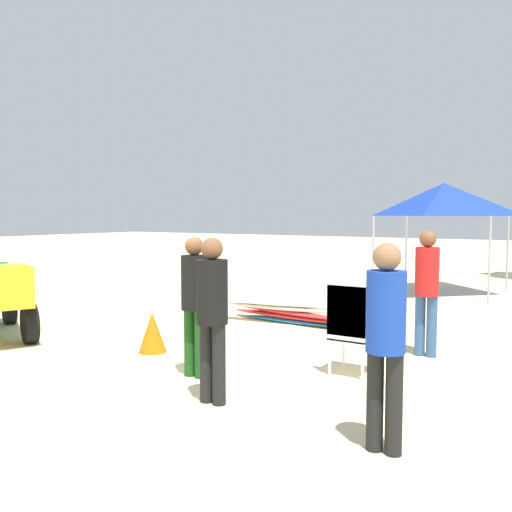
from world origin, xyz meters
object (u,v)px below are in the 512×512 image
Objects in this scene: lifeguard_near_center at (427,284)px; stacked_plastic_chairs at (350,319)px; lifeguard_near_right at (195,297)px; lifeguard_near_left at (212,308)px; popup_canopy at (444,200)px; traffic_cone_far at (152,332)px; lifeguard_far_right at (386,333)px; traffic_cone_near at (207,286)px; surfboard_pile at (287,312)px.

stacked_plastic_chairs is at bearing -110.10° from lifeguard_near_center.
lifeguard_near_right is (-2.07, -2.45, -0.03)m from lifeguard_near_center.
popup_canopy is at bearing 90.09° from lifeguard_near_left.
traffic_cone_far is (-3.33, -1.85, -0.71)m from lifeguard_near_center.
lifeguard_near_center reaches higher than lifeguard_far_right.
lifeguard_near_center is at bearing 66.52° from lifeguard_near_left.
lifeguard_far_right is (1.89, -0.19, 0.00)m from lifeguard_near_left.
popup_canopy reaches higher than traffic_cone_far.
popup_canopy is at bearing 96.04° from stacked_plastic_chairs.
lifeguard_near_center is 6.63m from traffic_cone_near.
traffic_cone_near is at bearing 119.32° from traffic_cone_far.
lifeguard_near_center is at bearing 29.16° from traffic_cone_far.
surfboard_pile is at bearing 78.04° from traffic_cone_far.
lifeguard_near_right is (0.65, -3.43, 0.77)m from surfboard_pile.
lifeguard_near_left reaches higher than surfboard_pile.
traffic_cone_far is at bearing 148.33° from lifeguard_near_left.
lifeguard_near_right is at bearing -79.21° from surfboard_pile.
traffic_cone_far is (-0.60, -2.83, 0.08)m from surfboard_pile.
lifeguard_near_right is (-0.73, 0.63, -0.02)m from lifeguard_near_left.
traffic_cone_near is 5.36m from traffic_cone_far.
stacked_plastic_chairs is 0.44× the size of popup_canopy.
lifeguard_near_center is 3.21m from lifeguard_near_right.
stacked_plastic_chairs is 0.70× the size of lifeguard_near_left.
stacked_plastic_chairs reaches higher than traffic_cone_far.
lifeguard_near_center is 6.71m from popup_canopy.
lifeguard_near_center is at bearing -25.37° from traffic_cone_near.
popup_canopy is (1.37, 5.47, 2.11)m from surfboard_pile.
lifeguard_far_right is at bearing -43.12° from traffic_cone_near.
surfboard_pile is at bearing 132.57° from stacked_plastic_chairs.
surfboard_pile is 0.96× the size of popup_canopy.
surfboard_pile is at bearing 160.31° from lifeguard_near_center.
lifeguard_near_center reaches higher than surfboard_pile.
lifeguard_far_right is (0.55, -3.27, -0.01)m from lifeguard_near_center.
surfboard_pile is 3.00m from lifeguard_near_center.
stacked_plastic_chairs is at bearing -38.02° from traffic_cone_near.
lifeguard_near_center reaches higher than traffic_cone_near.
traffic_cone_near is (-3.23, 1.85, 0.04)m from surfboard_pile.
popup_canopy is 8.77m from traffic_cone_far.
lifeguard_far_right is (1.07, -1.84, 0.29)m from stacked_plastic_chairs.
lifeguard_near_left reaches higher than traffic_cone_near.
lifeguard_near_center reaches higher than lifeguard_near_left.
lifeguard_near_left is 9.62m from popup_canopy.
stacked_plastic_chairs is 8.07m from popup_canopy.
stacked_plastic_chairs is 1.87m from lifeguard_near_left.
traffic_cone_near is at bearing 126.34° from lifeguard_near_right.
lifeguard_far_right is at bearing -52.32° from surfboard_pile.
traffic_cone_near is 0.87× the size of traffic_cone_far.
surfboard_pile is at bearing -29.79° from traffic_cone_near.
lifeguard_near_left is 2.44m from traffic_cone_far.
traffic_cone_near is at bearing 141.98° from stacked_plastic_chairs.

